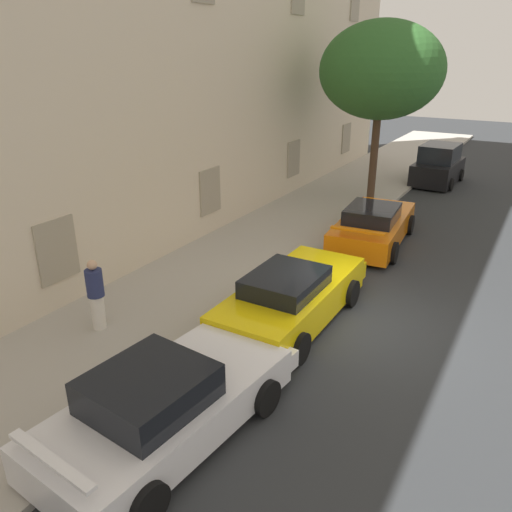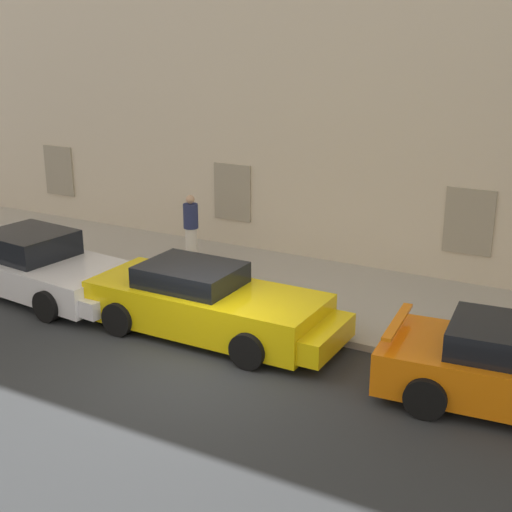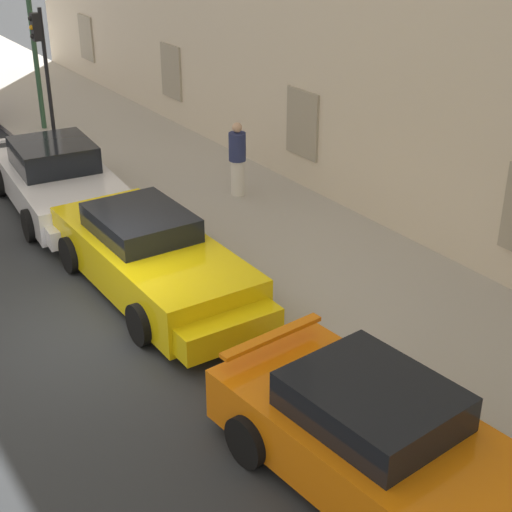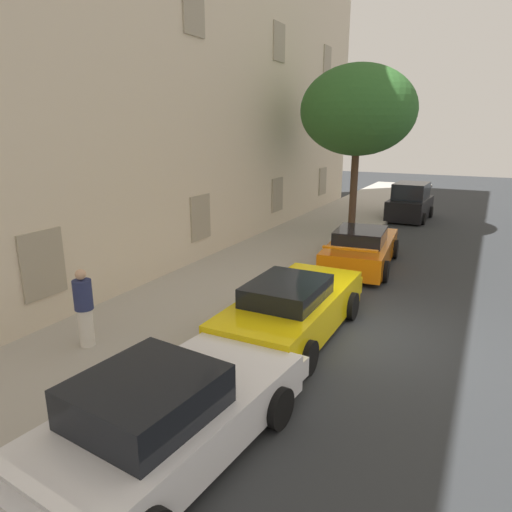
% 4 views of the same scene
% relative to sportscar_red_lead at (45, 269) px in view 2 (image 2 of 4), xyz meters
% --- Properties ---
extents(ground_plane, '(80.00, 80.00, 0.00)m').
position_rel_sportscar_red_lead_xyz_m(ground_plane, '(5.04, -1.41, -0.61)').
color(ground_plane, '#2B2D30').
extents(sidewalk, '(60.00, 4.30, 0.14)m').
position_rel_sportscar_red_lead_xyz_m(sidewalk, '(5.04, 2.82, -0.54)').
color(sidewalk, '#A8A399').
rests_on(sidewalk, ground).
extents(sportscar_red_lead, '(5.03, 2.55, 1.40)m').
position_rel_sportscar_red_lead_xyz_m(sportscar_red_lead, '(0.00, 0.00, 0.00)').
color(sportscar_red_lead, white).
rests_on(sportscar_red_lead, ground).
extents(sportscar_yellow_flank, '(5.12, 2.08, 1.36)m').
position_rel_sportscar_red_lead_xyz_m(sportscar_yellow_flank, '(4.51, -0.03, 0.00)').
color(sportscar_yellow_flank, yellow).
rests_on(sportscar_yellow_flank, ground).
extents(pedestrian_admiring, '(0.53, 0.53, 1.65)m').
position_rel_sportscar_red_lead_xyz_m(pedestrian_admiring, '(1.62, 3.43, 0.37)').
color(pedestrian_admiring, silver).
rests_on(pedestrian_admiring, sidewalk).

